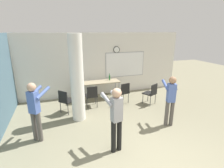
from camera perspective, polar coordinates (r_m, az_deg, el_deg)
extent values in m
cube|color=silver|center=(7.97, -4.55, 6.32)|extent=(8.00, 0.12, 2.80)
cylinder|color=black|center=(8.05, 1.49, 11.14)|extent=(0.30, 0.03, 0.30)
cylinder|color=white|center=(8.03, 1.53, 11.13)|extent=(0.25, 0.01, 0.25)
cube|color=#99999E|center=(8.31, 4.26, 6.41)|extent=(1.92, 0.01, 1.16)
cube|color=white|center=(8.31, 4.28, 6.40)|extent=(1.86, 0.02, 1.10)
cylinder|color=silver|center=(5.66, -11.36, 1.63)|extent=(0.43, 0.43, 2.80)
cube|color=tan|center=(7.51, -4.54, 0.62)|extent=(1.86, 0.60, 0.03)
cylinder|color=gray|center=(7.26, -10.71, -3.43)|extent=(0.04, 0.04, 0.74)
cylinder|color=gray|center=(7.65, 2.31, -2.06)|extent=(0.04, 0.04, 0.74)
cylinder|color=gray|center=(7.71, -11.21, -2.24)|extent=(0.04, 0.04, 0.74)
cylinder|color=gray|center=(8.08, 1.12, -1.01)|extent=(0.04, 0.04, 0.74)
cylinder|color=#1E6B2D|center=(7.72, -0.79, 2.04)|extent=(0.06, 0.06, 0.21)
cylinder|color=#1E6B2D|center=(7.69, -0.79, 3.11)|extent=(0.03, 0.03, 0.09)
cube|color=black|center=(6.86, -6.73, -3.77)|extent=(0.45, 0.45, 0.04)
cube|color=black|center=(6.59, -6.48, -2.59)|extent=(0.40, 0.04, 0.40)
cylinder|color=#333333|center=(7.14, -5.49, -4.91)|extent=(0.02, 0.02, 0.43)
cylinder|color=#333333|center=(7.09, -8.36, -5.19)|extent=(0.02, 0.02, 0.43)
cylinder|color=#333333|center=(6.81, -4.89, -5.99)|extent=(0.02, 0.02, 0.43)
cylinder|color=#333333|center=(6.76, -7.90, -6.30)|extent=(0.02, 0.02, 0.43)
cube|color=black|center=(7.22, 12.13, -2.97)|extent=(0.59, 0.59, 0.04)
cube|color=black|center=(7.05, 13.61, -1.68)|extent=(0.37, 0.20, 0.40)
cylinder|color=#333333|center=(7.54, 11.65, -3.99)|extent=(0.02, 0.02, 0.43)
cylinder|color=#333333|center=(7.26, 10.03, -4.73)|extent=(0.02, 0.02, 0.43)
cylinder|color=#333333|center=(7.36, 13.96, -4.68)|extent=(0.02, 0.02, 0.43)
cylinder|color=#333333|center=(7.07, 12.40, -5.46)|extent=(0.02, 0.02, 0.43)
cube|color=black|center=(7.19, 3.40, -2.69)|extent=(0.53, 0.53, 0.04)
cube|color=black|center=(6.96, 4.38, -1.46)|extent=(0.39, 0.12, 0.40)
cylinder|color=#333333|center=(7.51, 3.73, -3.74)|extent=(0.02, 0.02, 0.43)
cylinder|color=#333333|center=(7.32, 1.40, -4.26)|extent=(0.02, 0.02, 0.43)
cylinder|color=#333333|center=(7.24, 5.35, -4.60)|extent=(0.02, 0.02, 0.43)
cylinder|color=#333333|center=(7.04, 2.98, -5.17)|extent=(0.02, 0.02, 0.43)
cube|color=black|center=(6.53, -14.37, -5.30)|extent=(0.62, 0.62, 0.04)
cube|color=black|center=(6.32, -15.79, -4.03)|extent=(0.29, 0.31, 0.40)
cylinder|color=#333333|center=(6.63, -12.02, -7.00)|extent=(0.02, 0.02, 0.43)
cylinder|color=#333333|center=(6.86, -14.30, -6.33)|extent=(0.02, 0.02, 0.43)
cylinder|color=#333333|center=(6.39, -14.15, -8.09)|extent=(0.02, 0.02, 0.43)
cylinder|color=#333333|center=(6.63, -16.44, -7.35)|extent=(0.02, 0.02, 0.43)
cylinder|color=black|center=(4.47, 2.38, -16.28)|extent=(0.12, 0.12, 0.83)
cylinder|color=black|center=(4.40, 0.49, -16.87)|extent=(0.12, 0.12, 0.83)
cube|color=#99999E|center=(4.09, 1.52, -8.29)|extent=(0.27, 0.23, 0.59)
sphere|color=tan|center=(3.93, 1.56, -2.94)|extent=(0.22, 0.22, 0.22)
cylinder|color=#99999E|center=(4.26, 1.42, -4.43)|extent=(0.19, 0.53, 0.24)
cylinder|color=#99999E|center=(4.14, -1.73, -5.10)|extent=(0.19, 0.53, 0.24)
cube|color=white|center=(4.33, -3.20, -4.05)|extent=(0.06, 0.13, 0.04)
cylinder|color=#514C47|center=(5.81, 18.91, -9.11)|extent=(0.12, 0.12, 0.80)
cylinder|color=#514C47|center=(5.75, 17.41, -9.21)|extent=(0.12, 0.12, 0.80)
cube|color=#4C66AD|center=(5.52, 18.81, -2.74)|extent=(0.28, 0.24, 0.57)
sphere|color=#997051|center=(5.41, 19.20, 1.19)|extent=(0.22, 0.22, 0.22)
cylinder|color=#4C66AD|center=(5.72, 19.41, -0.20)|extent=(0.22, 0.51, 0.23)
cylinder|color=#4C66AD|center=(5.63, 16.96, -0.23)|extent=(0.22, 0.51, 0.23)
cube|color=white|center=(5.83, 16.26, 0.44)|extent=(0.07, 0.13, 0.04)
cylinder|color=#514C47|center=(5.16, -22.60, -12.85)|extent=(0.12, 0.12, 0.83)
cylinder|color=#514C47|center=(5.26, -24.00, -12.44)|extent=(0.12, 0.12, 0.83)
cube|color=#4C66AD|center=(4.92, -24.26, -5.43)|extent=(0.31, 0.29, 0.58)
sphere|color=tan|center=(4.79, -24.84, -0.95)|extent=(0.22, 0.22, 0.22)
cylinder|color=#4C66AD|center=(4.93, -21.59, -2.69)|extent=(0.37, 0.47, 0.23)
cylinder|color=#4C66AD|center=(5.10, -23.91, -2.33)|extent=(0.37, 0.47, 0.23)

